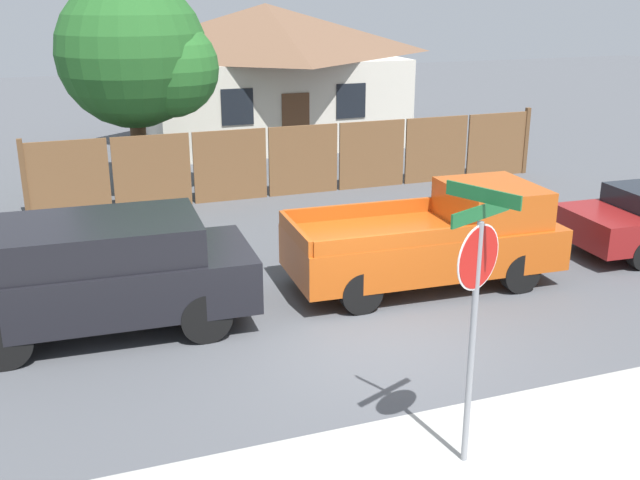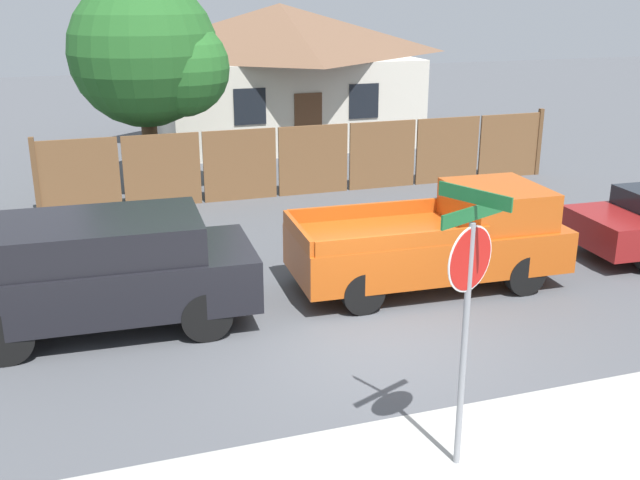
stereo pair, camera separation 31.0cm
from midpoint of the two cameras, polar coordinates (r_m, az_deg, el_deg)
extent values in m
plane|color=#4C4F54|center=(11.46, 5.09, -7.82)|extent=(80.00, 80.00, 0.00)
cube|color=brown|center=(18.46, -17.40, 4.63)|extent=(1.85, 0.06, 1.78)
cube|color=brown|center=(18.58, -11.46, 5.20)|extent=(1.85, 0.06, 1.78)
cube|color=brown|center=(18.89, -5.64, 5.70)|extent=(1.85, 0.06, 1.78)
cube|color=brown|center=(19.39, -0.05, 6.13)|extent=(1.85, 0.06, 1.78)
cube|color=brown|center=(20.06, 5.21, 6.48)|extent=(1.85, 0.06, 1.78)
cube|color=brown|center=(20.89, 10.10, 6.75)|extent=(1.85, 0.06, 1.78)
cube|color=brown|center=(21.86, 14.59, 6.96)|extent=(1.85, 0.06, 1.78)
cube|color=brown|center=(18.46, -20.40, 4.47)|extent=(0.12, 0.12, 1.88)
cube|color=brown|center=(22.38, 16.70, 7.17)|extent=(0.12, 0.12, 1.88)
cube|color=beige|center=(26.78, -2.65, 10.78)|extent=(8.29, 6.34, 2.88)
pyramid|color=brown|center=(26.57, -2.73, 15.71)|extent=(8.96, 6.85, 1.74)
cube|color=black|center=(23.23, -4.98, 10.10)|extent=(1.00, 0.04, 1.10)
cube|color=black|center=(24.35, 3.73, 10.52)|extent=(1.00, 0.04, 1.10)
cube|color=brown|center=(23.83, -0.52, 8.75)|extent=(0.90, 0.04, 2.00)
cylinder|color=brown|center=(19.88, -12.32, 6.64)|extent=(0.40, 0.40, 2.21)
sphere|color=#235B23|center=(19.54, -12.83, 13.79)|extent=(3.69, 3.69, 3.69)
sphere|color=#266326|center=(19.21, -10.08, 12.78)|extent=(2.40, 2.40, 2.40)
cube|color=black|center=(12.06, -15.28, -2.96)|extent=(4.66, 2.21, 0.83)
cube|color=black|center=(11.83, -16.12, 0.16)|extent=(3.28, 1.99, 0.58)
cube|color=black|center=(11.89, -8.80, 0.79)|extent=(0.14, 1.77, 0.48)
cylinder|color=black|center=(13.10, -9.02, -2.62)|extent=(0.79, 0.22, 0.79)
cylinder|color=black|center=(11.46, -7.88, -5.76)|extent=(0.79, 0.22, 0.79)
cylinder|color=black|center=(13.12, -21.41, -3.69)|extent=(0.79, 0.22, 0.79)
cylinder|color=black|center=(11.48, -22.13, -6.98)|extent=(0.79, 0.22, 0.79)
cube|color=#B74C14|center=(13.44, 8.81, -0.60)|extent=(4.89, 2.13, 0.74)
cube|color=#B74C14|center=(13.82, 13.96, 2.67)|extent=(1.62, 1.84, 0.67)
cube|color=#B74C14|center=(13.79, 4.25, 2.26)|extent=(3.01, 0.21, 0.26)
cube|color=#B74C14|center=(12.17, 7.17, -0.09)|extent=(3.01, 0.21, 0.26)
cube|color=#B74C14|center=(12.51, -0.99, 0.59)|extent=(0.16, 1.83, 0.26)
cylinder|color=black|center=(14.92, 12.63, -0.32)|extent=(0.72, 0.22, 0.72)
cylinder|color=black|center=(13.54, 15.99, -2.57)|extent=(0.72, 0.22, 0.72)
cylinder|color=black|center=(13.79, 1.63, -1.42)|extent=(0.72, 0.22, 0.72)
cylinder|color=black|center=(12.29, 4.00, -4.04)|extent=(0.72, 0.22, 0.72)
cylinder|color=black|center=(16.59, 20.94, 0.60)|extent=(0.61, 0.22, 0.61)
cylinder|color=gray|center=(8.27, 11.98, -8.15)|extent=(0.07, 0.07, 2.84)
cylinder|color=red|center=(7.87, 12.48, -1.42)|extent=(0.63, 0.29, 0.67)
cylinder|color=white|center=(7.87, 12.48, -1.42)|extent=(0.66, 0.30, 0.71)
cube|color=#19602D|center=(7.72, 12.72, 1.98)|extent=(0.92, 0.42, 0.15)
cube|color=#19602D|center=(7.67, 12.82, 3.26)|extent=(0.38, 0.83, 0.15)
camera|label=1|loc=(0.15, -89.19, 0.27)|focal=42.00mm
camera|label=2|loc=(0.15, 90.81, -0.27)|focal=42.00mm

